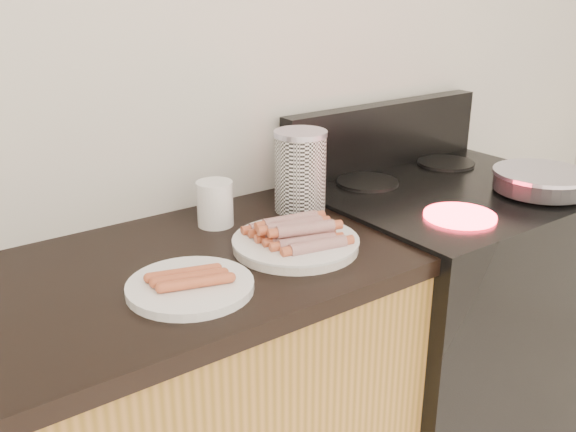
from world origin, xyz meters
TOP-DOWN VIEW (x-y plane):
  - wall_back at (0.00, 2.00)m, footprint 4.00×0.04m
  - stove at (0.78, 1.68)m, footprint 0.76×0.65m
  - stove_panel at (0.78, 1.96)m, footprint 0.76×0.06m
  - burner_near_left at (0.61, 1.51)m, footprint 0.18×0.18m
  - burner_near_right at (0.95, 1.51)m, footprint 0.18×0.18m
  - burner_far_left at (0.61, 1.84)m, footprint 0.18×0.18m
  - burner_far_right at (0.95, 1.84)m, footprint 0.18×0.18m
  - frying_pan at (0.94, 1.49)m, footprint 0.26×0.46m
  - main_plate at (0.18, 1.61)m, footprint 0.31×0.31m
  - side_plate at (-0.12, 1.57)m, footprint 0.34×0.34m
  - hotdog_pile at (0.18, 1.61)m, footprint 0.14×0.21m
  - plain_sausages at (-0.12, 1.57)m, footprint 0.14×0.11m
  - canister at (0.34, 1.81)m, footprint 0.14×0.14m
  - mug at (0.10, 1.85)m, footprint 0.11×0.11m

SIDE VIEW (x-z plane):
  - stove at x=0.78m, z-range 0.00..0.91m
  - side_plate at x=-0.12m, z-range 0.90..0.92m
  - main_plate at x=0.18m, z-range 0.90..0.92m
  - burner_near_left at x=0.61m, z-range 0.91..0.92m
  - burner_near_right at x=0.95m, z-range 0.91..0.92m
  - burner_far_left at x=0.61m, z-range 0.91..0.92m
  - burner_far_right at x=0.95m, z-range 0.91..0.92m
  - plain_sausages at x=-0.12m, z-range 0.92..0.94m
  - hotdog_pile at x=0.18m, z-range 0.91..0.97m
  - frying_pan at x=0.94m, z-range 0.92..0.98m
  - mug at x=0.10m, z-range 0.90..1.01m
  - canister at x=0.34m, z-range 0.90..1.11m
  - stove_panel at x=0.78m, z-range 0.91..1.11m
  - wall_back at x=0.00m, z-range 0.00..2.60m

